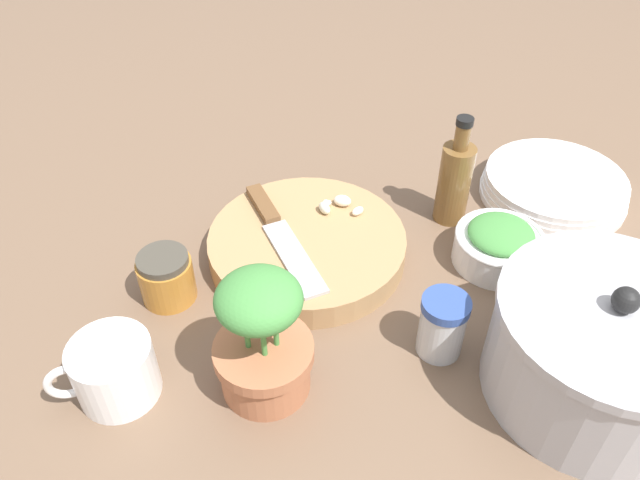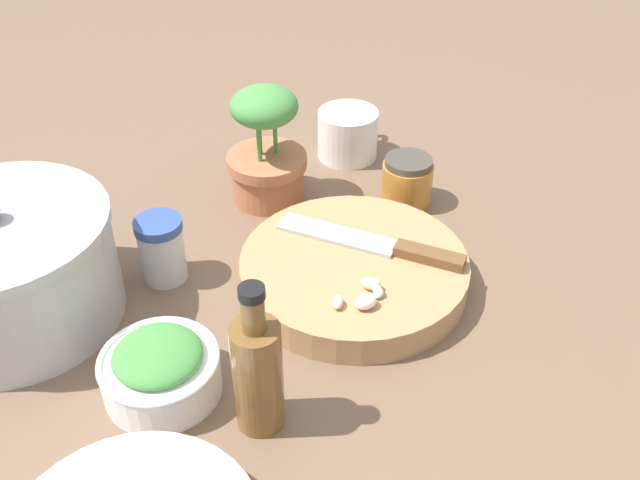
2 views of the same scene
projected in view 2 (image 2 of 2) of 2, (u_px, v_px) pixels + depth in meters
name	position (u px, v px, depth m)	size (l,w,h in m)	color
ground_plane	(277.00, 294.00, 0.85)	(5.00, 5.00, 0.00)	brown
cutting_board	(354.00, 271.00, 0.86)	(0.27, 0.27, 0.04)	tan
chef_knife	(381.00, 245.00, 0.86)	(0.06, 0.24, 0.01)	brown
garlic_cloves	(366.00, 295.00, 0.78)	(0.07, 0.05, 0.02)	silver
herb_bowl	(160.00, 369.00, 0.72)	(0.12, 0.12, 0.06)	white
spice_jar	(162.00, 249.00, 0.85)	(0.06, 0.06, 0.08)	silver
coffee_mug	(348.00, 134.00, 1.09)	(0.12, 0.09, 0.07)	white
honey_jar	(407.00, 181.00, 0.99)	(0.07, 0.07, 0.07)	#BC7A2D
oil_bottle	(258.00, 372.00, 0.66)	(0.05, 0.05, 0.17)	brown
stock_pot	(6.00, 269.00, 0.79)	(0.25, 0.25, 0.16)	#B2B2B7
potted_herb	(266.00, 153.00, 0.98)	(0.11, 0.11, 0.17)	#B26B47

